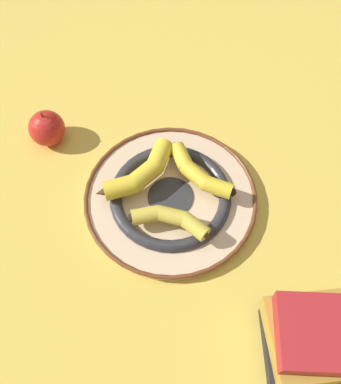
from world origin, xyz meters
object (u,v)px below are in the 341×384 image
(banana_a, at_px, (140,174))
(book_stack, at_px, (326,338))
(banana_b, at_px, (197,172))
(apple, at_px, (47,128))
(decorative_bowl, at_px, (170,197))
(banana_c, at_px, (172,219))

(banana_a, xyz_separation_m, book_stack, (0.33, 0.31, -0.00))
(banana_b, bearing_deg, book_stack, -12.51)
(book_stack, xyz_separation_m, apple, (-0.46, -0.51, -0.01))
(decorative_bowl, xyz_separation_m, book_stack, (0.29, 0.25, 0.03))
(banana_b, relative_size, banana_c, 0.88)
(decorative_bowl, height_order, banana_c, banana_c)
(decorative_bowl, bearing_deg, apple, -122.26)
(book_stack, bearing_deg, decorative_bowl, 126.33)
(banana_c, height_order, book_stack, book_stack)
(banana_a, bearing_deg, book_stack, -89.56)
(banana_b, height_order, apple, apple)
(banana_c, distance_m, book_stack, 0.33)
(book_stack, height_order, apple, book_stack)
(banana_b, bearing_deg, apple, -154.97)
(banana_c, bearing_deg, decorative_bowl, -72.72)
(banana_b, distance_m, apple, 0.34)
(decorative_bowl, height_order, banana_a, banana_a)
(banana_c, relative_size, apple, 1.81)
(decorative_bowl, relative_size, banana_b, 2.43)
(decorative_bowl, xyz_separation_m, apple, (-0.17, -0.26, 0.02))
(decorative_bowl, distance_m, banana_a, 0.08)
(banana_a, height_order, apple, apple)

